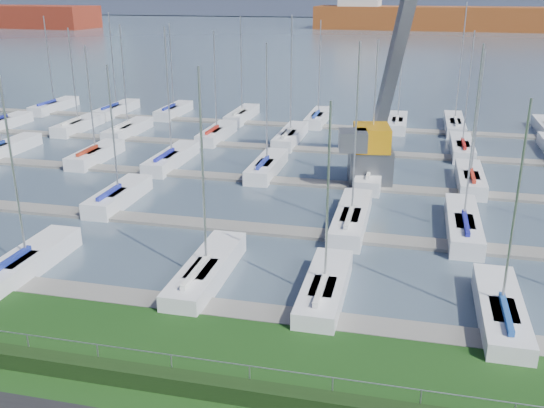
% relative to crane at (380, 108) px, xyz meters
% --- Properties ---
extents(water, '(800.00, 540.00, 0.20)m').
position_rel_crane_xyz_m(water, '(-4.54, 231.50, -5.73)').
color(water, '#48596A').
extents(hedge, '(80.00, 0.70, 0.70)m').
position_rel_crane_xyz_m(hedge, '(-4.54, -28.90, -4.98)').
color(hedge, black).
rests_on(hedge, grass).
extents(fence, '(80.00, 0.04, 0.04)m').
position_rel_crane_xyz_m(fence, '(-4.54, -28.50, -4.13)').
color(fence, '#95979D').
rests_on(fence, grass).
extents(foothill, '(900.00, 80.00, 12.00)m').
position_rel_crane_xyz_m(foothill, '(-4.54, 301.50, 0.67)').
color(foothill, '#454C65').
rests_on(foothill, water).
extents(docks, '(90.00, 41.60, 0.25)m').
position_rel_crane_xyz_m(docks, '(-4.54, -2.50, -5.55)').
color(docks, slate).
rests_on(docks, water).
extents(crane, '(6.53, 13.20, 22.35)m').
position_rel_crane_xyz_m(crane, '(0.00, 0.00, 0.00)').
color(crane, '#56595E').
rests_on(crane, water).
extents(cargo_ship_mid, '(102.23, 21.44, 21.50)m').
position_rel_crane_xyz_m(cargo_ship_mid, '(11.92, 181.90, -1.81)').
color(cargo_ship_mid, brown).
rests_on(cargo_ship_mid, water).
extents(sailboat_fleet, '(75.84, 49.56, 13.67)m').
position_rel_crane_xyz_m(sailboat_fleet, '(-6.46, 0.58, 0.05)').
color(sailboat_fleet, silver).
rests_on(sailboat_fleet, water).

